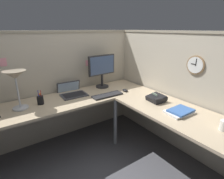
# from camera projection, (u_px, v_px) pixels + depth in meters

# --- Properties ---
(ground_plane) EXTENTS (6.80, 6.80, 0.00)m
(ground_plane) POSITION_uv_depth(u_px,v_px,m) (112.00, 153.00, 2.41)
(ground_plane) COLOR #47474C
(cubicle_wall_back) EXTENTS (2.57, 0.12, 1.58)m
(cubicle_wall_back) POSITION_uv_depth(u_px,v_px,m) (59.00, 86.00, 2.63)
(cubicle_wall_back) COLOR #B7AD99
(cubicle_wall_back) RESTS_ON ground
(cubicle_wall_right) EXTENTS (0.12, 2.37, 1.58)m
(cubicle_wall_right) POSITION_uv_depth(u_px,v_px,m) (176.00, 91.00, 2.41)
(cubicle_wall_right) COLOR #B7AD99
(cubicle_wall_right) RESTS_ON ground
(desk) EXTENTS (2.35, 2.15, 0.73)m
(desk) POSITION_uv_depth(u_px,v_px,m) (105.00, 116.00, 2.09)
(desk) COLOR tan
(desk) RESTS_ON ground
(monitor) EXTENTS (0.46, 0.20, 0.50)m
(monitor) POSITION_uv_depth(u_px,v_px,m) (102.00, 69.00, 2.70)
(monitor) COLOR #232326
(monitor) RESTS_ON desk
(laptop) EXTENTS (0.36, 0.40, 0.22)m
(laptop) POSITION_uv_depth(u_px,v_px,m) (72.00, 92.00, 2.50)
(laptop) COLOR #38383D
(laptop) RESTS_ON desk
(keyboard) EXTENTS (0.43, 0.15, 0.02)m
(keyboard) POSITION_uv_depth(u_px,v_px,m) (107.00, 95.00, 2.42)
(keyboard) COLOR #232326
(keyboard) RESTS_ON desk
(computer_mouse) EXTENTS (0.06, 0.10, 0.03)m
(computer_mouse) POSITION_uv_depth(u_px,v_px,m) (125.00, 90.00, 2.59)
(computer_mouse) COLOR black
(computer_mouse) RESTS_ON desk
(desk_lamp_dome) EXTENTS (0.24, 0.24, 0.44)m
(desk_lamp_dome) POSITION_uv_depth(u_px,v_px,m) (15.00, 78.00, 1.93)
(desk_lamp_dome) COLOR #B7BABF
(desk_lamp_dome) RESTS_ON desk
(pen_cup) EXTENTS (0.08, 0.08, 0.18)m
(pen_cup) POSITION_uv_depth(u_px,v_px,m) (40.00, 100.00, 2.15)
(pen_cup) COLOR black
(pen_cup) RESTS_ON desk
(office_phone) EXTENTS (0.21, 0.22, 0.11)m
(office_phone) POSITION_uv_depth(u_px,v_px,m) (157.00, 99.00, 2.23)
(office_phone) COLOR black
(office_phone) RESTS_ON desk
(book_stack) EXTENTS (0.30, 0.24, 0.04)m
(book_stack) POSITION_uv_depth(u_px,v_px,m) (180.00, 112.00, 1.92)
(book_stack) COLOR silver
(book_stack) RESTS_ON desk
(coffee_mug) EXTENTS (0.08, 0.08, 0.10)m
(coffee_mug) POSITION_uv_depth(u_px,v_px,m) (224.00, 126.00, 1.59)
(coffee_mug) COLOR silver
(coffee_mug) RESTS_ON desk
(wall_clock) EXTENTS (0.04, 0.22, 0.22)m
(wall_clock) POSITION_uv_depth(u_px,v_px,m) (196.00, 65.00, 2.05)
(wall_clock) COLOR olive
(pinned_note_middle) EXTENTS (0.09, 0.00, 0.09)m
(pinned_note_middle) POSITION_uv_depth(u_px,v_px,m) (88.00, 63.00, 2.74)
(pinned_note_middle) COLOR pink
(pinned_note_rightmost) EXTENTS (0.07, 0.00, 0.10)m
(pinned_note_rightmost) POSITION_uv_depth(u_px,v_px,m) (3.00, 62.00, 2.10)
(pinned_note_rightmost) COLOR pink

